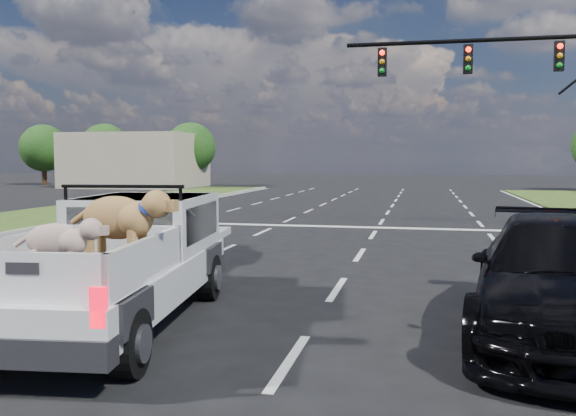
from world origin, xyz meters
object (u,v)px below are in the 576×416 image
Objects in this scene: silver_sedan at (149,225)px; black_coupe at (561,278)px; pickup_truck at (124,259)px; traffic_signal at (551,84)px.

black_coupe is (7.81, -4.28, -0.05)m from silver_sedan.
pickup_truck is at bearing -79.62° from silver_sedan.
pickup_truck is (-8.07, -13.40, -3.80)m from traffic_signal.
traffic_signal is 13.69m from silver_sedan.
traffic_signal is at bearing 29.13° from silver_sedan.
traffic_signal is 16.10m from pickup_truck.
silver_sedan is 0.91× the size of black_coupe.
traffic_signal is 1.68× the size of pickup_truck.
pickup_truck is 1.01× the size of black_coupe.
pickup_truck is at bearing -121.04° from traffic_signal.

